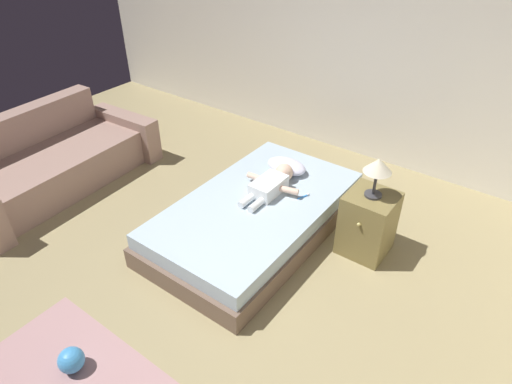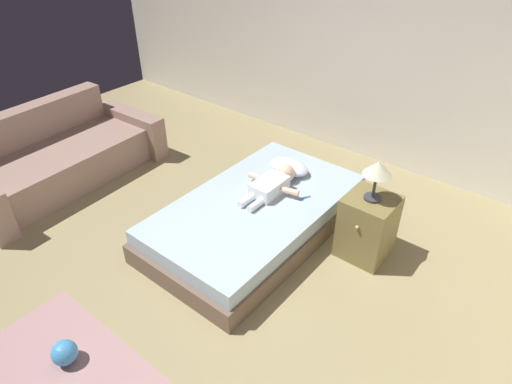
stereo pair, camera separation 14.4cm
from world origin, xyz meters
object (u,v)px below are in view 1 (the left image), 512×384
nightstand (368,223)px  toothbrush (304,196)px  pillow (286,166)px  couch (51,162)px  bed (256,216)px  lamp (378,168)px  baby (272,183)px  toy_ball (71,360)px

nightstand → toothbrush: bearing=-176.1°
pillow → couch: (-2.15, -1.21, -0.13)m
pillow → nightstand: bearing=-13.7°
toothbrush → couch: 2.69m
toothbrush → couch: couch is taller
bed → pillow: size_ratio=5.07×
nightstand → lamp: (-0.00, 0.00, 0.55)m
baby → lamp: bearing=7.0°
baby → toothbrush: bearing=13.1°
toy_ball → couch: bearing=149.3°
baby → nightstand: (0.91, 0.11, -0.11)m
toy_ball → lamp: bearing=65.1°
baby → toy_ball: 2.13m
baby → couch: 2.38m
pillow → toy_ball: pillow is taller
toothbrush → lamp: lamp is taller
couch → toy_ball: size_ratio=12.28×
bed → lamp: bearing=20.9°
nightstand → bed: bearing=-159.1°
pillow → toothbrush: bearing=-37.0°
nightstand → couch: bearing=-162.8°
toothbrush → lamp: 0.79m
bed → couch: bearing=-164.3°
pillow → baby: (0.07, -0.35, 0.01)m
toothbrush → bed: bearing=-135.0°
couch → toy_ball: couch is taller
toothbrush → lamp: bearing=3.9°
toothbrush → nightstand: size_ratio=0.21×
pillow → couch: bearing=-150.7°
bed → baby: baby is taller
baby → toothbrush: size_ratio=5.82×
baby → toy_ball: size_ratio=4.03×
couch → nightstand: couch is taller
pillow → couch: size_ratio=0.19×
toothbrush → nightstand: (0.61, 0.04, -0.05)m
bed → nightstand: (0.91, 0.35, 0.12)m
nightstand → lamp: 0.55m
toy_ball → nightstand: bearing=65.1°
bed → nightstand: size_ratio=3.61×
bed → pillow: 0.63m
pillow → toothbrush: size_ratio=3.45×
couch → toothbrush: bearing=20.2°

